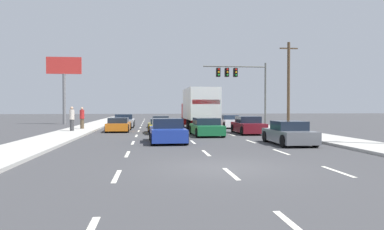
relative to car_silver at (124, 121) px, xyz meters
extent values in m
plane|color=#3D3D3F|center=(5.01, 0.14, -0.59)|extent=(140.00, 140.00, 0.00)
cube|color=#B2AFA8|center=(13.39, -4.86, -0.52)|extent=(2.87, 80.00, 0.14)
cube|color=#B2AFA8|center=(-3.37, -4.86, -0.52)|extent=(2.87, 80.00, 0.14)
cube|color=silver|center=(1.61, -26.03, -0.59)|extent=(0.14, 2.00, 0.01)
cube|color=silver|center=(1.61, -21.03, -0.59)|extent=(0.14, 2.00, 0.01)
cube|color=silver|center=(1.61, -16.03, -0.59)|extent=(0.14, 2.00, 0.01)
cube|color=silver|center=(1.61, -11.03, -0.59)|extent=(0.14, 2.00, 0.01)
cube|color=silver|center=(1.61, -6.03, -0.59)|extent=(0.14, 2.00, 0.01)
cube|color=silver|center=(1.61, -1.03, -0.59)|extent=(0.14, 2.00, 0.01)
cube|color=silver|center=(1.61, 3.97, -0.59)|extent=(0.14, 2.00, 0.01)
cube|color=silver|center=(1.61, 8.97, -0.59)|extent=(0.14, 2.00, 0.01)
cube|color=silver|center=(1.61, 13.97, -0.59)|extent=(0.14, 2.00, 0.01)
cube|color=silver|center=(1.61, 18.97, -0.59)|extent=(0.14, 2.00, 0.01)
cube|color=silver|center=(1.61, 23.97, -0.59)|extent=(0.14, 2.00, 0.01)
cube|color=silver|center=(5.01, -31.03, -0.59)|extent=(0.14, 2.00, 0.01)
cube|color=silver|center=(5.01, -26.03, -0.59)|extent=(0.14, 2.00, 0.01)
cube|color=silver|center=(5.01, -21.03, -0.59)|extent=(0.14, 2.00, 0.01)
cube|color=silver|center=(5.01, -16.03, -0.59)|extent=(0.14, 2.00, 0.01)
cube|color=silver|center=(5.01, -11.03, -0.59)|extent=(0.14, 2.00, 0.01)
cube|color=silver|center=(5.01, -6.03, -0.59)|extent=(0.14, 2.00, 0.01)
cube|color=silver|center=(5.01, -1.03, -0.59)|extent=(0.14, 2.00, 0.01)
cube|color=silver|center=(5.01, 3.97, -0.59)|extent=(0.14, 2.00, 0.01)
cube|color=silver|center=(5.01, 8.97, -0.59)|extent=(0.14, 2.00, 0.01)
cube|color=silver|center=(5.01, 13.97, -0.59)|extent=(0.14, 2.00, 0.01)
cube|color=silver|center=(5.01, 18.97, -0.59)|extent=(0.14, 2.00, 0.01)
cube|color=silver|center=(5.01, 23.97, -0.59)|extent=(0.14, 2.00, 0.01)
cube|color=silver|center=(8.41, -26.03, -0.59)|extent=(0.14, 2.00, 0.01)
cube|color=silver|center=(8.41, -21.03, -0.59)|extent=(0.14, 2.00, 0.01)
cube|color=silver|center=(8.41, -16.03, -0.59)|extent=(0.14, 2.00, 0.01)
cube|color=silver|center=(8.41, -11.03, -0.59)|extent=(0.14, 2.00, 0.01)
cube|color=silver|center=(8.41, -6.03, -0.59)|extent=(0.14, 2.00, 0.01)
cube|color=silver|center=(8.41, -1.03, -0.59)|extent=(0.14, 2.00, 0.01)
cube|color=silver|center=(8.41, 3.97, -0.59)|extent=(0.14, 2.00, 0.01)
cube|color=silver|center=(8.41, 8.97, -0.59)|extent=(0.14, 2.00, 0.01)
cube|color=silver|center=(8.41, 13.97, -0.59)|extent=(0.14, 2.00, 0.01)
cube|color=silver|center=(8.41, 18.97, -0.59)|extent=(0.14, 2.00, 0.01)
cube|color=silver|center=(8.41, 23.97, -0.59)|extent=(0.14, 2.00, 0.01)
cube|color=#B7BABF|center=(0.00, 0.07, -0.12)|extent=(1.90, 4.29, 0.66)
cube|color=#192333|center=(0.00, -0.23, 0.46)|extent=(1.66, 1.97, 0.50)
cylinder|color=black|center=(-0.89, 1.64, -0.27)|extent=(0.23, 0.64, 0.64)
cylinder|color=black|center=(0.85, 1.66, -0.27)|extent=(0.23, 0.64, 0.64)
cylinder|color=black|center=(-0.86, -1.53, -0.27)|extent=(0.23, 0.64, 0.64)
cylinder|color=black|center=(0.89, -1.51, -0.27)|extent=(0.23, 0.64, 0.64)
cube|color=orange|center=(-0.01, -6.02, -0.16)|extent=(1.76, 4.62, 0.57)
cube|color=#192333|center=(-0.01, -6.33, 0.33)|extent=(1.54, 2.38, 0.42)
cylinder|color=black|center=(-0.82, -4.26, -0.27)|extent=(0.22, 0.64, 0.64)
cylinder|color=black|center=(0.81, -4.26, -0.27)|extent=(0.22, 0.64, 0.64)
cylinder|color=black|center=(-0.83, -7.77, -0.27)|extent=(0.22, 0.64, 0.64)
cylinder|color=black|center=(0.80, -7.78, -0.27)|extent=(0.22, 0.64, 0.64)
cube|color=tan|center=(3.54, -0.83, -0.16)|extent=(1.79, 4.45, 0.57)
cube|color=#192333|center=(3.54, -0.92, 0.33)|extent=(1.54, 2.05, 0.41)
cylinder|color=black|center=(2.72, 0.81, -0.27)|extent=(0.23, 0.64, 0.64)
cylinder|color=black|center=(4.31, 0.84, -0.27)|extent=(0.23, 0.64, 0.64)
cylinder|color=black|center=(2.77, -2.51, -0.27)|extent=(0.23, 0.64, 0.64)
cylinder|color=black|center=(4.37, -2.48, -0.27)|extent=(0.23, 0.64, 0.64)
cube|color=yellow|center=(3.32, -8.56, -0.17)|extent=(1.86, 4.54, 0.57)
cube|color=#192333|center=(3.33, -8.66, 0.32)|extent=(1.58, 2.36, 0.41)
cylinder|color=black|center=(2.47, -6.89, -0.27)|extent=(0.24, 0.65, 0.64)
cylinder|color=black|center=(4.06, -6.84, -0.27)|extent=(0.24, 0.65, 0.64)
cylinder|color=black|center=(2.58, -10.28, -0.27)|extent=(0.24, 0.65, 0.64)
cylinder|color=black|center=(4.17, -10.23, -0.27)|extent=(0.24, 0.65, 0.64)
cube|color=#1E389E|center=(3.55, -15.97, -0.11)|extent=(2.00, 4.35, 0.69)
cube|color=#192333|center=(3.55, -15.93, 0.51)|extent=(1.71, 1.89, 0.54)
cylinder|color=black|center=(2.62, -14.39, -0.27)|extent=(0.24, 0.65, 0.64)
cylinder|color=black|center=(4.39, -14.35, -0.27)|extent=(0.24, 0.65, 0.64)
cylinder|color=black|center=(2.70, -17.60, -0.27)|extent=(0.24, 0.65, 0.64)
cylinder|color=black|center=(4.47, -17.55, -0.27)|extent=(0.24, 0.65, 0.64)
cube|color=white|center=(6.95, -5.07, 1.69)|extent=(2.56, 6.22, 2.67)
cube|color=red|center=(6.99, -8.15, 1.83)|extent=(2.23, 0.07, 0.36)
cube|color=red|center=(6.89, -1.05, 0.72)|extent=(2.41, 1.90, 2.02)
cylinder|color=black|center=(5.70, -1.06, -0.11)|extent=(0.31, 0.96, 0.96)
cylinder|color=black|center=(8.09, -1.03, -0.11)|extent=(0.31, 0.96, 0.96)
cylinder|color=black|center=(5.77, -6.33, -0.11)|extent=(0.31, 0.96, 0.96)
cylinder|color=black|center=(8.15, -6.30, -0.11)|extent=(0.31, 0.96, 0.96)
cube|color=#196B38|center=(6.48, -11.53, -0.14)|extent=(1.96, 4.24, 0.63)
cube|color=#192333|center=(6.48, -11.47, 0.42)|extent=(1.69, 2.15, 0.49)
cylinder|color=black|center=(5.57, -10.00, -0.27)|extent=(0.24, 0.65, 0.64)
cylinder|color=black|center=(7.31, -9.96, -0.27)|extent=(0.24, 0.65, 0.64)
cylinder|color=black|center=(5.65, -13.09, -0.27)|extent=(0.24, 0.65, 0.64)
cylinder|color=black|center=(7.39, -13.05, -0.27)|extent=(0.24, 0.65, 0.64)
cube|color=white|center=(10.18, -1.83, -0.11)|extent=(1.79, 4.61, 0.68)
cube|color=#192333|center=(10.18, -1.77, 0.43)|extent=(1.54, 2.28, 0.42)
cylinder|color=black|center=(9.35, -0.11, -0.27)|extent=(0.23, 0.64, 0.64)
cylinder|color=black|center=(10.95, -0.08, -0.27)|extent=(0.23, 0.64, 0.64)
cylinder|color=black|center=(9.41, -3.59, -0.27)|extent=(0.23, 0.64, 0.64)
cylinder|color=black|center=(11.00, -3.56, -0.27)|extent=(0.23, 0.64, 0.64)
cube|color=maroon|center=(9.90, -9.99, -0.11)|extent=(1.79, 4.20, 0.69)
cube|color=#192333|center=(9.90, -9.94, 0.48)|extent=(1.56, 1.91, 0.49)
cylinder|color=black|center=(9.08, -8.44, -0.27)|extent=(0.22, 0.64, 0.64)
cylinder|color=black|center=(10.73, -8.45, -0.27)|extent=(0.22, 0.64, 0.64)
cylinder|color=black|center=(9.07, -11.54, -0.27)|extent=(0.22, 0.64, 0.64)
cylinder|color=black|center=(10.71, -11.54, -0.27)|extent=(0.22, 0.64, 0.64)
cube|color=slate|center=(10.01, -17.86, -0.13)|extent=(1.78, 4.03, 0.64)
cube|color=#192333|center=(10.01, -17.89, 0.43)|extent=(1.56, 1.72, 0.48)
cylinder|color=black|center=(9.19, -16.39, -0.27)|extent=(0.22, 0.64, 0.64)
cylinder|color=black|center=(10.83, -16.40, -0.27)|extent=(0.22, 0.64, 0.64)
cylinder|color=black|center=(9.18, -19.31, -0.27)|extent=(0.22, 0.64, 0.64)
cylinder|color=black|center=(10.82, -19.32, -0.27)|extent=(0.22, 0.64, 0.64)
cylinder|color=#595B56|center=(15.19, 2.42, 2.84)|extent=(0.20, 0.20, 6.86)
cylinder|color=#595B56|center=(11.73, 2.42, 5.82)|extent=(6.93, 0.14, 0.14)
cube|color=black|center=(11.81, 2.42, 5.17)|extent=(0.40, 0.56, 0.95)
sphere|color=red|center=(11.81, 2.11, 5.47)|extent=(0.20, 0.20, 0.20)
sphere|color=orange|center=(11.81, 2.11, 5.17)|extent=(0.20, 0.20, 0.20)
sphere|color=green|center=(11.81, 2.11, 4.87)|extent=(0.20, 0.20, 0.20)
cube|color=black|center=(10.86, 2.42, 5.17)|extent=(0.40, 0.56, 0.95)
sphere|color=red|center=(10.86, 2.11, 5.47)|extent=(0.20, 0.20, 0.20)
sphere|color=orange|center=(10.86, 2.11, 5.17)|extent=(0.20, 0.20, 0.20)
sphere|color=green|center=(10.86, 2.11, 4.87)|extent=(0.20, 0.20, 0.20)
cube|color=black|center=(9.91, 2.42, 5.17)|extent=(0.40, 0.56, 0.95)
sphere|color=red|center=(9.91, 2.11, 5.47)|extent=(0.20, 0.20, 0.20)
sphere|color=orange|center=(9.91, 2.11, 5.17)|extent=(0.20, 0.20, 0.20)
sphere|color=green|center=(9.91, 2.11, 4.87)|extent=(0.20, 0.20, 0.20)
cylinder|color=brown|center=(16.00, -2.32, 3.57)|extent=(0.28, 0.28, 8.32)
cube|color=brown|center=(16.00, -2.32, 7.13)|extent=(1.80, 0.12, 0.12)
cylinder|color=slate|center=(-7.40, 7.26, 2.34)|extent=(0.36, 0.36, 5.86)
cube|color=red|center=(-7.40, 7.26, 6.25)|extent=(3.97, 0.20, 1.96)
cylinder|color=#3F3F42|center=(-3.54, -7.28, -0.01)|extent=(0.32, 0.32, 0.89)
cylinder|color=beige|center=(-3.54, -7.28, 0.82)|extent=(0.38, 0.38, 0.78)
sphere|color=tan|center=(-3.54, -7.28, 1.33)|extent=(0.24, 0.24, 0.24)
cylinder|color=brown|center=(-3.27, -4.45, -0.02)|extent=(0.32, 0.32, 0.86)
cylinder|color=red|center=(-3.27, -4.45, 0.79)|extent=(0.38, 0.38, 0.76)
sphere|color=tan|center=(-3.27, -4.45, 1.29)|extent=(0.23, 0.23, 0.23)
camera|label=1|loc=(2.60, -36.87, 1.44)|focal=34.32mm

